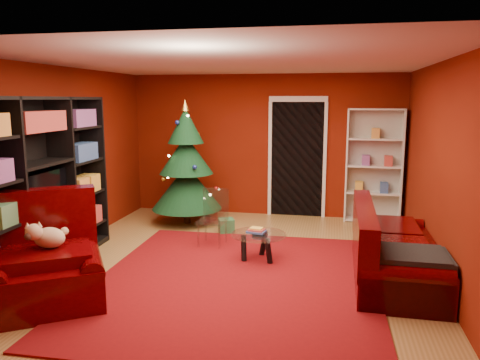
% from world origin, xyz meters
% --- Properties ---
extents(floor, '(5.00, 5.50, 0.05)m').
position_xyz_m(floor, '(0.00, 0.00, -0.03)').
color(floor, olive).
rests_on(floor, ground).
extents(ceiling, '(5.00, 5.50, 0.05)m').
position_xyz_m(ceiling, '(0.00, 0.00, 2.62)').
color(ceiling, silver).
rests_on(ceiling, wall_back).
extents(wall_back, '(5.00, 0.05, 2.60)m').
position_xyz_m(wall_back, '(0.00, 2.77, 1.30)').
color(wall_back, maroon).
rests_on(wall_back, ground).
extents(wall_left, '(0.05, 5.50, 2.60)m').
position_xyz_m(wall_left, '(-2.52, 0.00, 1.30)').
color(wall_left, maroon).
rests_on(wall_left, ground).
extents(wall_right, '(0.05, 5.50, 2.60)m').
position_xyz_m(wall_right, '(2.52, 0.00, 1.30)').
color(wall_right, maroon).
rests_on(wall_right, ground).
extents(doorway, '(1.06, 0.60, 2.16)m').
position_xyz_m(doorway, '(0.60, 2.73, 1.05)').
color(doorway, black).
rests_on(doorway, floor).
extents(rug, '(3.35, 3.89, 0.02)m').
position_xyz_m(rug, '(0.16, -0.66, 0.01)').
color(rug, maroon).
rests_on(rug, floor).
extents(media_unit, '(0.53, 2.85, 2.18)m').
position_xyz_m(media_unit, '(-2.27, -0.79, 1.09)').
color(media_unit, black).
rests_on(media_unit, floor).
extents(christmas_tree, '(1.31, 1.31, 2.16)m').
position_xyz_m(christmas_tree, '(-1.23, 1.82, 1.05)').
color(christmas_tree, black).
rests_on(christmas_tree, floor).
extents(gift_box_green, '(0.31, 0.31, 0.24)m').
position_xyz_m(gift_box_green, '(-0.42, 1.34, 0.12)').
color(gift_box_green, '#297341').
rests_on(gift_box_green, floor).
extents(gift_box_red, '(0.30, 0.30, 0.23)m').
position_xyz_m(gift_box_red, '(-0.91, 2.06, 0.12)').
color(gift_box_red, '#97331A').
rests_on(gift_box_red, floor).
extents(white_bookshelf, '(0.96, 0.39, 2.04)m').
position_xyz_m(white_bookshelf, '(1.95, 2.57, 0.99)').
color(white_bookshelf, white).
rests_on(white_bookshelf, floor).
extents(armchair, '(1.67, 1.67, 0.94)m').
position_xyz_m(armchair, '(-1.68, -1.60, 0.47)').
color(armchair, '#380103').
rests_on(armchair, rug).
extents(dog, '(0.50, 0.47, 0.31)m').
position_xyz_m(dog, '(-1.67, -1.53, 0.70)').
color(dog, beige).
rests_on(dog, armchair).
extents(sofa, '(0.98, 2.12, 0.90)m').
position_xyz_m(sofa, '(2.02, -0.18, 0.45)').
color(sofa, '#380103').
rests_on(sofa, rug).
extents(coffee_table, '(0.86, 0.86, 0.46)m').
position_xyz_m(coffee_table, '(0.31, 0.14, 0.19)').
color(coffee_table, gray).
rests_on(coffee_table, rug).
extents(acrylic_chair, '(0.42, 0.45, 0.76)m').
position_xyz_m(acrylic_chair, '(-0.47, 0.64, 0.38)').
color(acrylic_chair, '#66605B').
rests_on(acrylic_chair, rug).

